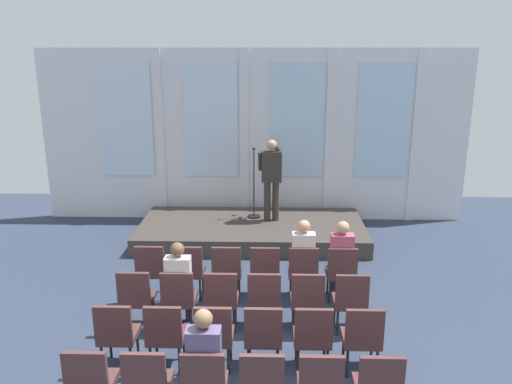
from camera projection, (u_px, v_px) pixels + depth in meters
rear_partition at (256, 135)px, 11.67m from camera, size 9.78×0.14×3.94m
stage_platform at (252, 231)px, 10.82m from camera, size 4.73×2.22×0.36m
speaker at (271, 174)px, 10.69m from camera, size 0.50×0.69×1.75m
mic_stand at (254, 202)px, 11.06m from camera, size 0.28×0.28×1.55m
chair_r0_c0 at (151, 268)px, 8.14m from camera, size 0.46×0.44×0.94m
chair_r0_c1 at (189, 268)px, 8.12m from camera, size 0.46×0.44×0.94m
chair_r0_c2 at (227, 269)px, 8.11m from camera, size 0.46×0.44×0.94m
chair_r0_c3 at (265, 269)px, 8.09m from camera, size 0.46×0.44×0.94m
chair_r0_c4 at (303, 269)px, 8.07m from camera, size 0.46×0.44×0.94m
audience_r0_c4 at (303, 255)px, 8.09m from camera, size 0.36×0.39×1.35m
chair_r0_c5 at (341, 270)px, 8.06m from camera, size 0.46×0.44×0.94m
audience_r0_c5 at (341, 256)px, 8.08m from camera, size 0.36×0.39×1.33m
chair_r1_c0 at (136, 296)px, 7.22m from camera, size 0.46×0.44×0.94m
chair_r1_c1 at (179, 296)px, 7.20m from camera, size 0.46×0.44×0.94m
audience_r1_c1 at (179, 281)px, 7.23m from camera, size 0.36×0.39×1.33m
chair_r1_c2 at (221, 297)px, 7.19m from camera, size 0.46×0.44×0.94m
chair_r1_c3 at (264, 297)px, 7.17m from camera, size 0.46×0.44×0.94m
chair_r1_c4 at (307, 298)px, 7.15m from camera, size 0.46×0.44×0.94m
chair_r1_c5 at (350, 298)px, 7.14m from camera, size 0.46×0.44×0.94m
chair_r2_c0 at (117, 332)px, 6.30m from camera, size 0.46×0.44×0.94m
chair_r2_c1 at (165, 332)px, 6.28m from camera, size 0.46×0.44×0.94m
chair_r2_c2 at (214, 333)px, 6.27m from camera, size 0.46×0.44×0.94m
chair_r2_c3 at (263, 334)px, 6.25m from camera, size 0.46×0.44×0.94m
chair_r2_c4 at (313, 334)px, 6.23m from camera, size 0.46×0.44×0.94m
chair_r2_c5 at (362, 335)px, 6.22m from camera, size 0.46×0.44×0.94m
chair_r3_c0 at (90, 380)px, 5.38m from camera, size 0.46×0.44×0.94m
chair_r3_c1 at (147, 381)px, 5.36m from camera, size 0.46×0.44×0.94m
chair_r3_c2 at (204, 382)px, 5.35m from camera, size 0.46×0.44×0.94m
audience_r3_c2 at (205, 360)px, 5.36m from camera, size 0.36×0.39×1.35m
chair_r3_c3 at (262, 383)px, 5.33m from camera, size 0.46×0.44×0.94m
chair_r3_c4 at (320, 384)px, 5.31m from camera, size 0.46×0.44×0.94m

